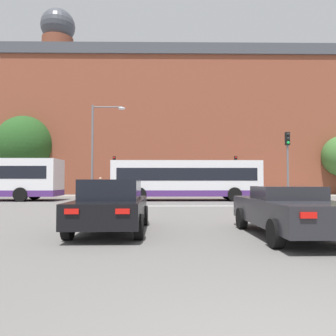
{
  "coord_description": "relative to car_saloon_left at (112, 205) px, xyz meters",
  "views": [
    {
      "loc": [
        -1.06,
        -2.16,
        1.46
      ],
      "look_at": [
        -0.79,
        19.28,
        2.3
      ],
      "focal_mm": 35.0,
      "sensor_mm": 36.0,
      "label": 1
    }
  ],
  "objects": [
    {
      "name": "far_pavement",
      "position": [
        2.57,
        22.86,
        -0.75
      ],
      "size": [
        70.66,
        2.5,
        0.01
      ],
      "primitive_type": "cube",
      "color": "gray",
      "rests_on": "ground_plane"
    },
    {
      "name": "car_saloon_left",
      "position": [
        0.0,
        0.0,
        0.0
      ],
      "size": [
        2.0,
        4.35,
        1.49
      ],
      "rotation": [
        0.0,
        0.0,
        0.01
      ],
      "color": "black",
      "rests_on": "ground_plane"
    },
    {
      "name": "traffic_light_near_right",
      "position": [
        9.04,
        10.26,
        2.21
      ],
      "size": [
        0.26,
        0.31,
        4.43
      ],
      "color": "slate",
      "rests_on": "ground_plane"
    },
    {
      "name": "brick_civic_building",
      "position": [
        3.57,
        32.06,
        7.86
      ],
      "size": [
        41.62,
        12.07,
        23.55
      ],
      "color": "brown",
      "rests_on": "ground_plane"
    },
    {
      "name": "pedestrian_waiting",
      "position": [
        -4.87,
        23.38,
        0.32
      ],
      "size": [
        0.34,
        0.45,
        1.82
      ],
      "rotation": [
        0.0,
        0.0,
        1.92
      ],
      "color": "black",
      "rests_on": "ground_plane"
    },
    {
      "name": "traffic_light_far_right",
      "position": [
        8.56,
        22.43,
        1.88
      ],
      "size": [
        0.26,
        0.31,
        3.9
      ],
      "color": "slate",
      "rests_on": "ground_plane"
    },
    {
      "name": "street_lamp_junction",
      "position": [
        -3.37,
        14.79,
        3.64
      ],
      "size": [
        2.49,
        0.36,
        7.12
      ],
      "color": "slate",
      "rests_on": "ground_plane"
    },
    {
      "name": "tree_by_building",
      "position": [
        -13.76,
        26.34,
        4.6
      ],
      "size": [
        6.08,
        6.08,
        8.56
      ],
      "color": "#4C3823",
      "rests_on": "ground_plane"
    },
    {
      "name": "car_roadster_right",
      "position": [
        4.79,
        -0.92,
        -0.07
      ],
      "size": [
        2.06,
        4.71,
        1.31
      ],
      "rotation": [
        0.0,
        0.0,
        0.02
      ],
      "color": "#232328",
      "rests_on": "ground_plane"
    },
    {
      "name": "stop_line_strip",
      "position": [
        2.57,
        9.55,
        -0.75
      ],
      "size": [
        9.6,
        0.3,
        0.01
      ],
      "primitive_type": "cube",
      "color": "silver",
      "rests_on": "ground_plane"
    },
    {
      "name": "traffic_light_far_left",
      "position": [
        -3.26,
        21.9,
        1.83
      ],
      "size": [
        0.26,
        0.31,
        3.82
      ],
      "color": "slate",
      "rests_on": "ground_plane"
    },
    {
      "name": "bus_crossing_lead",
      "position": [
        3.15,
        14.89,
        0.81
      ],
      "size": [
        10.88,
        2.69,
        2.93
      ],
      "rotation": [
        0.0,
        0.0,
        1.57
      ],
      "color": "silver",
      "rests_on": "ground_plane"
    }
  ]
}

